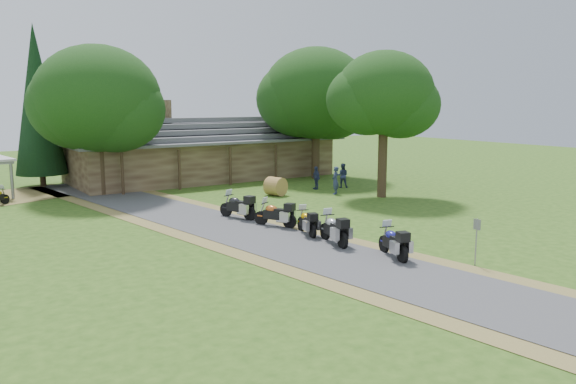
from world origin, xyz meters
TOP-DOWN VIEW (x-y plane):
  - ground at (0.00, 0.00)m, footprint 120.00×120.00m
  - driveway at (-0.50, 4.00)m, footprint 51.95×51.95m
  - lodge at (6.00, 24.00)m, footprint 21.40×9.40m
  - motorcycle_row_a at (1.97, -1.33)m, footprint 1.24×2.12m
  - motorcycle_row_b at (1.36, 1.63)m, footprint 1.12×2.22m
  - motorcycle_row_c at (1.44, 3.71)m, footprint 1.10×2.00m
  - motorcycle_row_d at (1.13, 5.91)m, footprint 1.53×2.12m
  - motorcycle_row_e at (0.53, 8.61)m, footprint 1.33×2.26m
  - person_a at (9.76, 11.91)m, footprint 0.75×0.73m
  - person_b at (11.96, 13.83)m, footprint 0.71×0.70m
  - person_c at (9.98, 14.31)m, footprint 0.46×0.59m
  - hay_bale at (6.17, 13.65)m, footprint 1.47×1.40m
  - sign_post at (3.74, -3.87)m, footprint 0.33×0.05m
  - oak_lodge_left at (-3.13, 20.26)m, footprint 8.07×8.07m
  - oak_lodge_right at (13.37, 18.88)m, footprint 8.42×8.42m
  - oak_driveway at (11.54, 9.37)m, footprint 6.20×6.20m
  - cedar_near at (-5.63, 26.28)m, footprint 3.53×3.53m

SIDE VIEW (x-z plane):
  - ground at x=0.00m, z-range 0.00..0.00m
  - driveway at x=-0.50m, z-range 0.00..0.00m
  - hay_bale at x=6.17m, z-range 0.00..1.21m
  - motorcycle_row_c at x=1.44m, z-range 0.00..1.30m
  - motorcycle_row_a at x=1.97m, z-range 0.00..1.38m
  - motorcycle_row_d at x=1.13m, z-range 0.00..1.40m
  - motorcycle_row_b at x=1.36m, z-range 0.00..1.45m
  - motorcycle_row_e at x=0.53m, z-range 0.00..1.47m
  - sign_post at x=3.74m, z-range 0.00..1.81m
  - person_c at x=9.98m, z-range 0.00..1.89m
  - person_b at x=11.96m, z-range 0.00..2.05m
  - person_a at x=9.76m, z-range 0.00..2.15m
  - lodge at x=6.00m, z-range 0.00..4.90m
  - oak_lodge_left at x=-3.13m, z-range 0.00..10.11m
  - oak_driveway at x=11.54m, z-range 0.00..10.68m
  - oak_lodge_right at x=13.37m, z-range 0.00..10.84m
  - cedar_near at x=-5.63m, z-range 0.00..11.50m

